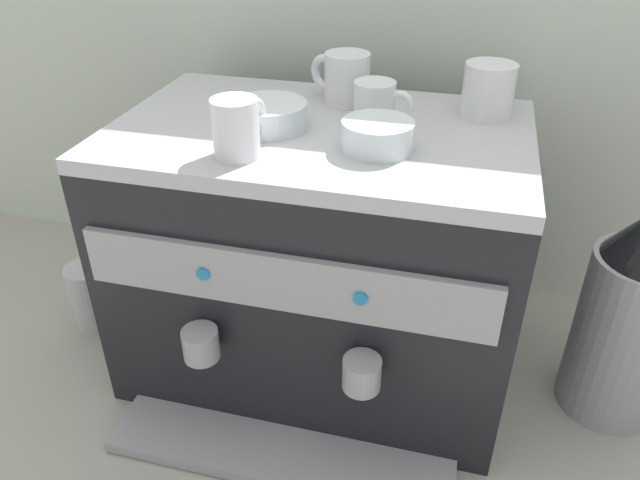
{
  "coord_description": "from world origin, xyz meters",
  "views": [
    {
      "loc": [
        0.23,
        -0.87,
        0.82
      ],
      "look_at": [
        0.0,
        0.0,
        0.26
      ],
      "focal_mm": 34.18,
      "sensor_mm": 36.0,
      "label": 1
    }
  ],
  "objects_px": {
    "ceramic_cup_0": "(377,101)",
    "coffee_grinder": "(632,315)",
    "ceramic_bowl_1": "(268,116)",
    "ceramic_cup_3": "(238,127)",
    "ceramic_bowl_0": "(377,136)",
    "ceramic_cup_1": "(490,89)",
    "espresso_machine": "(319,254)",
    "ceramic_cup_2": "(345,78)",
    "milk_pitcher": "(92,295)"
  },
  "relations": [
    {
      "from": "ceramic_cup_0",
      "to": "coffee_grinder",
      "type": "bearing_deg",
      "value": -6.08
    },
    {
      "from": "ceramic_cup_1",
      "to": "milk_pitcher",
      "type": "height_order",
      "value": "ceramic_cup_1"
    },
    {
      "from": "ceramic_cup_0",
      "to": "ceramic_bowl_1",
      "type": "height_order",
      "value": "ceramic_cup_0"
    },
    {
      "from": "ceramic_cup_2",
      "to": "ceramic_bowl_0",
      "type": "height_order",
      "value": "ceramic_cup_2"
    },
    {
      "from": "espresso_machine",
      "to": "ceramic_cup_3",
      "type": "bearing_deg",
      "value": -122.84
    },
    {
      "from": "espresso_machine",
      "to": "ceramic_cup_1",
      "type": "distance_m",
      "value": 0.39
    },
    {
      "from": "ceramic_cup_0",
      "to": "ceramic_cup_2",
      "type": "distance_m",
      "value": 0.1
    },
    {
      "from": "ceramic_cup_1",
      "to": "ceramic_cup_2",
      "type": "height_order",
      "value": "same"
    },
    {
      "from": "ceramic_cup_0",
      "to": "ceramic_cup_1",
      "type": "xyz_separation_m",
      "value": [
        0.17,
        0.07,
        0.01
      ]
    },
    {
      "from": "ceramic_bowl_0",
      "to": "coffee_grinder",
      "type": "xyz_separation_m",
      "value": [
        0.42,
        0.07,
        -0.29
      ]
    },
    {
      "from": "espresso_machine",
      "to": "ceramic_cup_0",
      "type": "bearing_deg",
      "value": 35.94
    },
    {
      "from": "ceramic_bowl_0",
      "to": "milk_pitcher",
      "type": "distance_m",
      "value": 0.71
    },
    {
      "from": "ceramic_cup_2",
      "to": "ceramic_cup_1",
      "type": "bearing_deg",
      "value": -0.23
    },
    {
      "from": "ceramic_cup_0",
      "to": "ceramic_cup_2",
      "type": "bearing_deg",
      "value": 134.52
    },
    {
      "from": "ceramic_bowl_1",
      "to": "coffee_grinder",
      "type": "relative_size",
      "value": 0.3
    },
    {
      "from": "espresso_machine",
      "to": "milk_pitcher",
      "type": "relative_size",
      "value": 4.81
    },
    {
      "from": "ceramic_cup_3",
      "to": "coffee_grinder",
      "type": "xyz_separation_m",
      "value": [
        0.6,
        0.14,
        -0.31
      ]
    },
    {
      "from": "ceramic_cup_0",
      "to": "ceramic_bowl_1",
      "type": "relative_size",
      "value": 0.82
    },
    {
      "from": "ceramic_cup_0",
      "to": "ceramic_bowl_1",
      "type": "distance_m",
      "value": 0.17
    },
    {
      "from": "ceramic_cup_1",
      "to": "espresso_machine",
      "type": "bearing_deg",
      "value": -153.61
    },
    {
      "from": "ceramic_cup_0",
      "to": "ceramic_cup_2",
      "type": "relative_size",
      "value": 0.88
    },
    {
      "from": "ceramic_bowl_0",
      "to": "ceramic_cup_0",
      "type": "bearing_deg",
      "value": 100.9
    },
    {
      "from": "coffee_grinder",
      "to": "ceramic_cup_2",
      "type": "bearing_deg",
      "value": 167.3
    },
    {
      "from": "coffee_grinder",
      "to": "milk_pitcher",
      "type": "distance_m",
      "value": 1.0
    },
    {
      "from": "ceramic_cup_1",
      "to": "ceramic_bowl_0",
      "type": "distance_m",
      "value": 0.24
    },
    {
      "from": "ceramic_cup_1",
      "to": "milk_pitcher",
      "type": "relative_size",
      "value": 0.9
    },
    {
      "from": "ceramic_cup_0",
      "to": "ceramic_cup_3",
      "type": "relative_size",
      "value": 0.92
    },
    {
      "from": "ceramic_cup_1",
      "to": "ceramic_bowl_1",
      "type": "distance_m",
      "value": 0.36
    },
    {
      "from": "coffee_grinder",
      "to": "ceramic_cup_3",
      "type": "bearing_deg",
      "value": -167.14
    },
    {
      "from": "espresso_machine",
      "to": "milk_pitcher",
      "type": "distance_m",
      "value": 0.5
    },
    {
      "from": "ceramic_cup_3",
      "to": "espresso_machine",
      "type": "bearing_deg",
      "value": 57.16
    },
    {
      "from": "milk_pitcher",
      "to": "ceramic_cup_0",
      "type": "bearing_deg",
      "value": 7.89
    },
    {
      "from": "espresso_machine",
      "to": "ceramic_cup_0",
      "type": "height_order",
      "value": "ceramic_cup_0"
    },
    {
      "from": "espresso_machine",
      "to": "ceramic_cup_3",
      "type": "xyz_separation_m",
      "value": [
        -0.08,
        -0.13,
        0.28
      ]
    },
    {
      "from": "ceramic_cup_2",
      "to": "milk_pitcher",
      "type": "xyz_separation_m",
      "value": [
        -0.49,
        -0.14,
        -0.44
      ]
    },
    {
      "from": "ceramic_cup_3",
      "to": "coffee_grinder",
      "type": "relative_size",
      "value": 0.27
    },
    {
      "from": "ceramic_cup_1",
      "to": "ceramic_bowl_1",
      "type": "height_order",
      "value": "ceramic_cup_1"
    },
    {
      "from": "espresso_machine",
      "to": "ceramic_cup_0",
      "type": "xyz_separation_m",
      "value": [
        0.08,
        0.06,
        0.27
      ]
    },
    {
      "from": "coffee_grinder",
      "to": "milk_pitcher",
      "type": "relative_size",
      "value": 2.99
    },
    {
      "from": "ceramic_bowl_0",
      "to": "ceramic_cup_1",
      "type": "bearing_deg",
      "value": 51.15
    },
    {
      "from": "ceramic_cup_0",
      "to": "ceramic_cup_2",
      "type": "height_order",
      "value": "ceramic_cup_2"
    },
    {
      "from": "ceramic_cup_3",
      "to": "coffee_grinder",
      "type": "distance_m",
      "value": 0.7
    },
    {
      "from": "ceramic_cup_2",
      "to": "milk_pitcher",
      "type": "distance_m",
      "value": 0.67
    },
    {
      "from": "ceramic_cup_1",
      "to": "ceramic_bowl_1",
      "type": "relative_size",
      "value": 1.01
    },
    {
      "from": "espresso_machine",
      "to": "ceramic_bowl_0",
      "type": "relative_size",
      "value": 6.28
    },
    {
      "from": "ceramic_cup_2",
      "to": "ceramic_bowl_0",
      "type": "distance_m",
      "value": 0.21
    },
    {
      "from": "ceramic_cup_3",
      "to": "ceramic_bowl_0",
      "type": "height_order",
      "value": "ceramic_cup_3"
    },
    {
      "from": "ceramic_bowl_0",
      "to": "coffee_grinder",
      "type": "relative_size",
      "value": 0.26
    },
    {
      "from": "ceramic_cup_3",
      "to": "coffee_grinder",
      "type": "height_order",
      "value": "ceramic_cup_3"
    },
    {
      "from": "ceramic_bowl_0",
      "to": "coffee_grinder",
      "type": "height_order",
      "value": "ceramic_bowl_0"
    }
  ]
}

